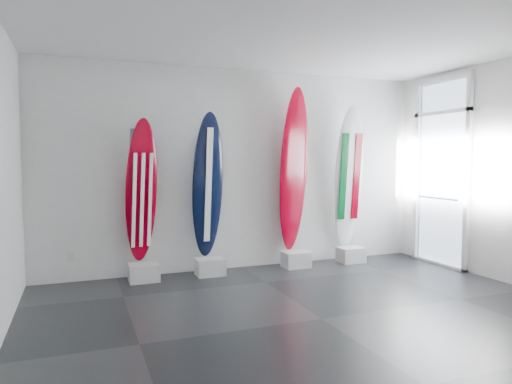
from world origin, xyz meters
name	(u,v)px	position (x,y,z in m)	size (l,w,h in m)	color
floor	(322,319)	(0.00, 0.00, 0.00)	(6.00, 6.00, 0.00)	black
ceiling	(325,24)	(0.00, 0.00, 3.00)	(6.00, 6.00, 0.00)	white
wall_back	(242,170)	(0.00, 2.50, 1.50)	(6.00, 6.00, 0.00)	white
display_block_usa	(144,273)	(-1.52, 2.18, 0.12)	(0.40, 0.30, 0.24)	silver
surfboard_usa	(141,191)	(-1.52, 2.28, 1.22)	(0.45, 0.08, 1.98)	maroon
display_block_navy	(210,267)	(-0.59, 2.18, 0.12)	(0.40, 0.30, 0.24)	silver
surfboard_navy	(208,186)	(-0.59, 2.28, 1.28)	(0.47, 0.08, 2.09)	black
display_block_swiss	(296,260)	(0.77, 2.18, 0.12)	(0.40, 0.30, 0.24)	silver
surfboard_swiss	(294,170)	(0.77, 2.28, 1.49)	(0.57, 0.08, 2.51)	maroon
display_block_italy	(351,255)	(1.75, 2.18, 0.12)	(0.40, 0.30, 0.24)	silver
surfboard_italy	(349,177)	(1.75, 2.28, 1.37)	(0.51, 0.08, 2.28)	white
wall_outlet	(70,257)	(-2.45, 2.48, 0.35)	(0.09, 0.02, 0.13)	silver
glass_door	(441,174)	(2.97, 1.55, 1.43)	(0.12, 1.16, 2.85)	white
balcony	(502,228)	(4.30, 1.55, 0.50)	(2.80, 2.20, 1.20)	slate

